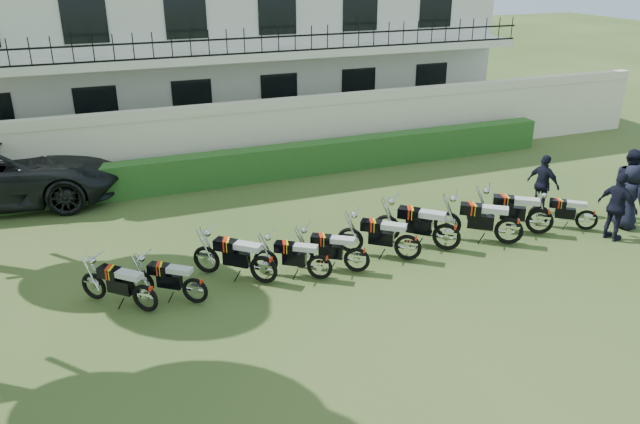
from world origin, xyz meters
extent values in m
plane|color=#2D471C|center=(0.00, 0.00, 0.00)|extent=(100.00, 100.00, 0.00)
cube|color=beige|center=(0.00, 8.00, 1.00)|extent=(30.00, 0.30, 2.00)
cube|color=beige|center=(0.00, 8.00, 2.15)|extent=(30.00, 0.35, 0.30)
cube|color=#1A4A1B|center=(1.00, 7.20, 0.50)|extent=(18.00, 0.60, 1.00)
cube|color=silver|center=(0.00, 14.00, 3.50)|extent=(20.00, 8.00, 7.00)
cube|color=silver|center=(0.00, 9.30, 3.50)|extent=(20.00, 1.40, 0.25)
cube|color=black|center=(0.00, 8.65, 4.10)|extent=(20.00, 0.05, 0.05)
cube|color=black|center=(0.00, 8.65, 3.65)|extent=(20.00, 0.05, 0.05)
cube|color=black|center=(-4.50, 10.02, 1.60)|extent=(1.30, 0.12, 2.20)
cube|color=black|center=(-4.50, 10.02, 5.10)|extent=(1.30, 0.12, 2.20)
cube|color=black|center=(-1.50, 10.02, 1.60)|extent=(1.30, 0.12, 2.20)
cube|color=black|center=(-1.50, 10.02, 5.10)|extent=(1.30, 0.12, 2.20)
cube|color=black|center=(1.50, 10.02, 1.60)|extent=(1.30, 0.12, 2.20)
cube|color=black|center=(1.50, 10.02, 5.10)|extent=(1.30, 0.12, 2.20)
cube|color=black|center=(4.50, 10.02, 1.60)|extent=(1.30, 0.12, 2.20)
cube|color=black|center=(7.50, 10.02, 1.60)|extent=(1.30, 0.12, 2.20)
torus|color=black|center=(-3.85, 0.14, 0.29)|extent=(0.49, 0.47, 0.59)
torus|color=black|center=(-4.76, 1.01, 0.29)|extent=(0.49, 0.47, 0.59)
cube|color=black|center=(-4.27, 0.54, 0.43)|extent=(0.50, 0.49, 0.29)
cube|color=black|center=(-4.43, 0.69, 0.69)|extent=(0.49, 0.48, 0.21)
cube|color=red|center=(-4.43, 0.69, 0.70)|extent=(0.17, 0.27, 0.22)
cube|color=yellow|center=(-4.39, 0.65, 0.70)|extent=(0.15, 0.26, 0.22)
cube|color=#B9B9B9|center=(-4.08, 0.36, 0.73)|extent=(0.54, 0.53, 0.12)
cylinder|color=silver|center=(-4.65, 0.91, 0.98)|extent=(0.42, 0.44, 0.03)
torus|color=black|center=(-2.86, 0.19, 0.27)|extent=(0.50, 0.40, 0.56)
torus|color=black|center=(-3.81, 0.90, 0.27)|extent=(0.50, 0.40, 0.56)
cube|color=black|center=(-3.30, 0.52, 0.41)|extent=(0.50, 0.43, 0.27)
cube|color=black|center=(-3.47, 0.64, 0.66)|extent=(0.47, 0.44, 0.20)
cube|color=red|center=(-3.47, 0.64, 0.67)|extent=(0.14, 0.26, 0.21)
cube|color=yellow|center=(-3.42, 0.61, 0.67)|extent=(0.11, 0.25, 0.21)
cube|color=#B9B9B9|center=(-3.10, 0.37, 0.70)|extent=(0.54, 0.48, 0.11)
cylinder|color=silver|center=(-3.70, 0.82, 0.93)|extent=(0.35, 0.46, 0.03)
torus|color=black|center=(-1.31, 0.38, 0.31)|extent=(0.55, 0.49, 0.64)
torus|color=black|center=(-2.34, 1.27, 0.31)|extent=(0.55, 0.49, 0.64)
cube|color=black|center=(-1.79, 0.79, 0.47)|extent=(0.56, 0.52, 0.31)
cube|color=black|center=(-1.97, 0.95, 0.76)|extent=(0.54, 0.51, 0.23)
cube|color=red|center=(-1.97, 0.95, 0.77)|extent=(0.18, 0.29, 0.24)
cube|color=yellow|center=(-1.92, 0.91, 0.77)|extent=(0.15, 0.28, 0.24)
cube|color=#B9B9B9|center=(-1.57, 0.61, 0.80)|extent=(0.60, 0.57, 0.13)
cylinder|color=silver|center=(-2.22, 1.17, 1.07)|extent=(0.43, 0.50, 0.03)
torus|color=black|center=(-0.16, 0.23, 0.28)|extent=(0.52, 0.39, 0.57)
torus|color=black|center=(-1.16, 0.91, 0.28)|extent=(0.52, 0.39, 0.57)
cube|color=black|center=(-0.62, 0.54, 0.42)|extent=(0.52, 0.43, 0.28)
cube|color=black|center=(-0.80, 0.66, 0.67)|extent=(0.48, 0.44, 0.20)
cube|color=red|center=(-0.80, 0.66, 0.68)|extent=(0.13, 0.26, 0.21)
cube|color=yellow|center=(-0.75, 0.63, 0.68)|extent=(0.11, 0.26, 0.21)
cube|color=#B9B9B9|center=(-0.41, 0.40, 0.71)|extent=(0.55, 0.47, 0.11)
cylinder|color=silver|center=(-1.04, 0.83, 0.95)|extent=(0.34, 0.48, 0.03)
torus|color=black|center=(0.74, 0.23, 0.29)|extent=(0.54, 0.39, 0.59)
torus|color=black|center=(-0.31, 0.91, 0.29)|extent=(0.54, 0.39, 0.59)
cube|color=black|center=(0.26, 0.54, 0.43)|extent=(0.54, 0.44, 0.29)
cube|color=black|center=(0.07, 0.67, 0.69)|extent=(0.50, 0.45, 0.21)
cube|color=red|center=(0.07, 0.67, 0.70)|extent=(0.13, 0.27, 0.22)
cube|color=yellow|center=(0.12, 0.63, 0.70)|extent=(0.11, 0.26, 0.22)
cube|color=#B9B9B9|center=(0.47, 0.40, 0.73)|extent=(0.57, 0.48, 0.12)
cylinder|color=silver|center=(-0.19, 0.84, 0.98)|extent=(0.34, 0.50, 0.03)
torus|color=black|center=(2.07, 0.26, 0.31)|extent=(0.56, 0.46, 0.63)
torus|color=black|center=(1.00, 1.09, 0.31)|extent=(0.56, 0.46, 0.63)
cube|color=black|center=(1.58, 0.64, 0.47)|extent=(0.56, 0.50, 0.31)
cube|color=black|center=(1.39, 0.79, 0.75)|extent=(0.53, 0.50, 0.23)
cube|color=red|center=(1.39, 0.79, 0.76)|extent=(0.17, 0.29, 0.24)
cube|color=yellow|center=(1.44, 0.75, 0.76)|extent=(0.14, 0.28, 0.24)
cube|color=#B9B9B9|center=(1.80, 0.47, 0.79)|extent=(0.60, 0.55, 0.12)
cylinder|color=silver|center=(1.13, 0.99, 1.06)|extent=(0.41, 0.51, 0.03)
torus|color=black|center=(3.16, 0.31, 0.33)|extent=(0.57, 0.53, 0.68)
torus|color=black|center=(2.09, 1.28, 0.33)|extent=(0.57, 0.53, 0.68)
cube|color=black|center=(2.67, 0.76, 0.50)|extent=(0.59, 0.56, 0.33)
cube|color=black|center=(2.48, 0.93, 0.80)|extent=(0.57, 0.55, 0.24)
cube|color=red|center=(2.48, 0.93, 0.81)|extent=(0.20, 0.31, 0.26)
cube|color=yellow|center=(2.53, 0.89, 0.81)|extent=(0.17, 0.30, 0.26)
cube|color=#B9B9B9|center=(2.89, 0.55, 0.85)|extent=(0.63, 0.61, 0.13)
cylinder|color=silver|center=(2.22, 1.17, 1.14)|extent=(0.48, 0.52, 0.03)
torus|color=black|center=(4.78, 0.11, 0.34)|extent=(0.61, 0.49, 0.68)
torus|color=black|center=(3.61, 0.97, 0.34)|extent=(0.61, 0.49, 0.68)
cube|color=black|center=(4.24, 0.51, 0.50)|extent=(0.61, 0.53, 0.34)
cube|color=black|center=(4.03, 0.66, 0.81)|extent=(0.58, 0.53, 0.25)
cube|color=red|center=(4.03, 0.66, 0.82)|extent=(0.17, 0.31, 0.26)
cube|color=yellow|center=(4.09, 0.62, 0.82)|extent=(0.14, 0.31, 0.26)
cube|color=#B9B9B9|center=(4.48, 0.33, 0.85)|extent=(0.65, 0.58, 0.13)
cylinder|color=silver|center=(3.75, 0.87, 1.14)|extent=(0.43, 0.56, 0.03)
torus|color=black|center=(5.87, 0.34, 0.33)|extent=(0.61, 0.47, 0.67)
torus|color=black|center=(4.69, 1.16, 0.33)|extent=(0.61, 0.47, 0.67)
cube|color=black|center=(5.32, 0.72, 0.50)|extent=(0.61, 0.51, 0.33)
cube|color=black|center=(5.11, 0.86, 0.80)|extent=(0.57, 0.52, 0.24)
cube|color=red|center=(5.11, 0.86, 0.81)|extent=(0.16, 0.31, 0.25)
cube|color=yellow|center=(5.17, 0.83, 0.81)|extent=(0.13, 0.30, 0.25)
cube|color=#B9B9B9|center=(5.57, 0.55, 0.84)|extent=(0.65, 0.56, 0.13)
cylinder|color=silver|center=(4.82, 1.07, 1.13)|extent=(0.40, 0.57, 0.03)
torus|color=black|center=(7.01, 0.17, 0.26)|extent=(0.47, 0.39, 0.54)
torus|color=black|center=(6.10, 0.87, 0.26)|extent=(0.47, 0.39, 0.54)
cube|color=black|center=(6.59, 0.49, 0.40)|extent=(0.48, 0.42, 0.26)
cube|color=black|center=(6.43, 0.62, 0.64)|extent=(0.45, 0.42, 0.19)
cube|color=red|center=(6.43, 0.62, 0.64)|extent=(0.14, 0.25, 0.20)
cube|color=yellow|center=(6.47, 0.58, 0.64)|extent=(0.11, 0.24, 0.20)
cube|color=#B9B9B9|center=(6.78, 0.35, 0.67)|extent=(0.51, 0.46, 0.11)
cylinder|color=silver|center=(6.21, 0.79, 0.90)|extent=(0.35, 0.44, 0.03)
imported|color=black|center=(6.80, -0.12, 0.86)|extent=(0.64, 1.08, 1.72)
imported|color=black|center=(7.64, 0.33, 0.84)|extent=(0.54, 0.82, 1.67)
imported|color=black|center=(8.12, 0.82, 0.95)|extent=(0.89, 1.05, 1.89)
imported|color=black|center=(6.30, 1.95, 0.80)|extent=(0.66, 1.02, 1.61)
camera|label=1|loc=(-4.94, -10.49, 6.55)|focal=35.00mm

